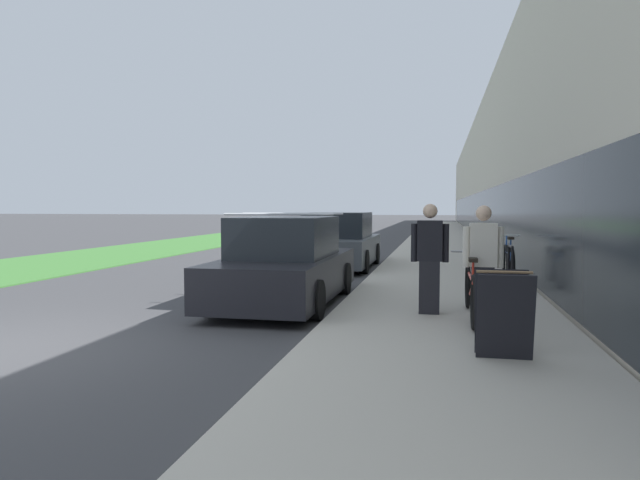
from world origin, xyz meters
The scene contains 11 objects.
sidewalk_slab centered at (5.08, 21.00, 0.06)m, with size 3.32×70.00×0.11m.
storefront_facade centered at (11.78, 29.00, 3.26)m, with size 10.01×70.00×6.53m.
lawn_strip centered at (-6.13, 25.00, 0.01)m, with size 4.63×70.00×0.03m.
tandem_bicycle centered at (5.42, 2.73, 0.49)m, with size 0.52×2.32×0.90m.
person_rider centered at (5.56, 2.45, 0.90)m, with size 0.53×0.21×1.57m.
person_bystander centered at (4.85, 2.97, 0.92)m, with size 0.54×0.21×1.60m.
bike_rack_hoop centered at (6.28, 5.63, 0.63)m, with size 0.05×0.60×0.84m.
cruiser_bike_nearest centered at (6.34, 6.44, 0.52)m, with size 0.52×1.74×0.98m.
sandwich_board_sign centered at (5.64, 0.68, 0.56)m, with size 0.56×0.56×0.90m.
parked_sedan_curbside centered at (2.40, 3.95, 0.67)m, with size 1.85×4.27×1.56m.
vintage_roadster_curbside centered at (2.27, 9.86, 0.68)m, with size 1.96×4.18×1.51m.
Camera 1 is at (4.99, -5.44, 1.67)m, focal length 32.00 mm.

